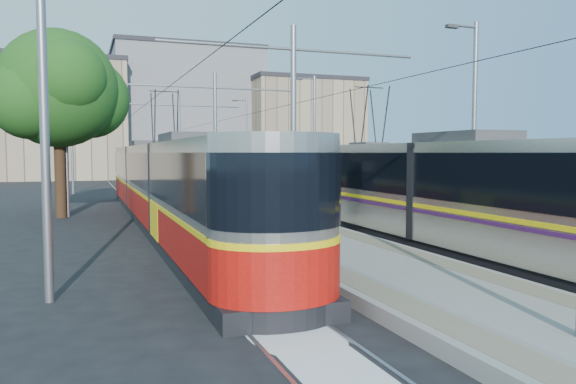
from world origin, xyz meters
name	(u,v)px	position (x,y,z in m)	size (l,w,h in m)	color
ground	(425,293)	(0.00, 0.00, 0.00)	(160.00, 160.00, 0.00)	black
platform	(229,210)	(0.00, 17.00, 0.15)	(4.00, 50.00, 0.30)	gray
tactile_strip_left	(200,208)	(-1.45, 17.00, 0.30)	(0.70, 50.00, 0.01)	gray
tactile_strip_right	(257,206)	(1.45, 17.00, 0.30)	(0.70, 50.00, 0.01)	gray
rails	(229,213)	(0.00, 17.00, 0.02)	(8.71, 70.00, 0.03)	gray
track_arrow	(330,365)	(-3.60, -3.00, 0.01)	(1.20, 5.00, 0.01)	silver
tram_left	(166,184)	(-3.60, 13.43, 1.71)	(2.43, 29.99, 5.50)	black
tram_right	(368,182)	(3.60, 9.28, 1.86)	(2.43, 29.13, 5.50)	black
catenary	(244,118)	(0.00, 14.15, 4.52)	(9.20, 70.00, 7.00)	slate
street_lamps	(211,132)	(0.00, 21.00, 4.18)	(15.18, 38.22, 8.00)	slate
shelter	(264,189)	(0.16, 11.89, 1.51)	(0.80, 1.13, 2.31)	black
tree	(66,92)	(-7.44, 18.04, 5.82)	(5.92, 5.48, 8.61)	#382314
building_left	(52,120)	(-10.00, 60.00, 6.79)	(16.32, 12.24, 13.56)	tan
building_centre	(185,113)	(6.00, 64.00, 8.18)	(18.36, 14.28, 16.35)	slate
building_right	(301,128)	(20.00, 58.00, 6.25)	(14.28, 10.20, 12.48)	tan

